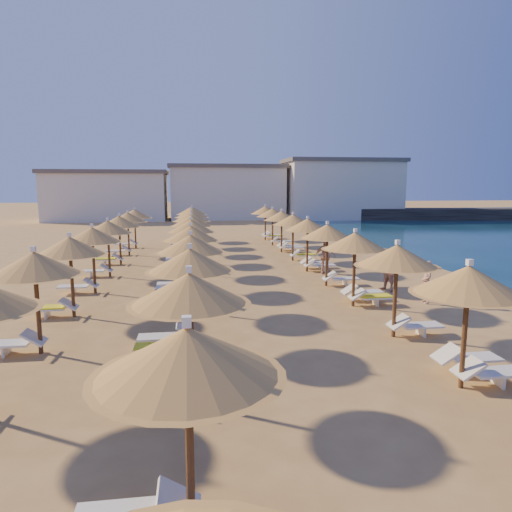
{
  "coord_description": "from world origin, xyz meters",
  "views": [
    {
      "loc": [
        -3.64,
        -17.0,
        4.61
      ],
      "look_at": [
        -0.75,
        4.0,
        1.3
      ],
      "focal_mm": 32.0,
      "sensor_mm": 36.0,
      "label": 1
    }
  ],
  "objects": [
    {
      "name": "hotel_blocks",
      "position": [
        2.12,
        45.13,
        3.7
      ],
      "size": [
        46.89,
        10.61,
        8.1
      ],
      "color": "silver",
      "rests_on": "ground"
    },
    {
      "name": "beachgoer_a",
      "position": [
        5.38,
        -0.6,
        0.84
      ],
      "size": [
        0.49,
        0.67,
        1.69
      ],
      "primitive_type": "imported",
      "rotation": [
        0.0,
        0.0,
        -1.71
      ],
      "color": "tan",
      "rests_on": "ground"
    },
    {
      "name": "beachgoer_b",
      "position": [
        4.74,
        1.55,
        0.93
      ],
      "size": [
        1.03,
        1.12,
        1.86
      ],
      "primitive_type": "imported",
      "rotation": [
        0.0,
        0.0,
        -1.12
      ],
      "color": "tan",
      "rests_on": "ground"
    },
    {
      "name": "jetty",
      "position": [
        28.29,
        40.39,
        0.75
      ],
      "size": [
        30.25,
        8.77,
        1.5
      ],
      "primitive_type": "cube",
      "rotation": [
        0.0,
        0.0,
        -0.16
      ],
      "color": "black",
      "rests_on": "ground"
    },
    {
      "name": "loungers",
      "position": [
        -2.15,
        3.22,
        0.34
      ],
      "size": [
        13.33,
        37.49,
        0.66
      ],
      "color": "white",
      "rests_on": "ground"
    },
    {
      "name": "parasol_row_inland",
      "position": [
        -7.9,
        4.75,
        2.47
      ],
      "size": [
        2.54,
        27.73,
        2.99
      ],
      "color": "brown",
      "rests_on": "ground"
    },
    {
      "name": "parasol_row_east",
      "position": [
        2.38,
        2.96,
        2.47
      ],
      "size": [
        2.54,
        38.53,
        2.99
      ],
      "color": "brown",
      "rests_on": "ground"
    },
    {
      "name": "parasol_row_west",
      "position": [
        -3.75,
        2.96,
        2.47
      ],
      "size": [
        2.54,
        38.53,
        2.99
      ],
      "color": "brown",
      "rests_on": "ground"
    },
    {
      "name": "beachgoer_c",
      "position": [
        3.15,
        5.83,
        0.92
      ],
      "size": [
        1.16,
        0.8,
        1.83
      ],
      "primitive_type": "imported",
      "rotation": [
        0.0,
        0.0,
        -0.36
      ],
      "color": "tan",
      "rests_on": "ground"
    },
    {
      "name": "ground",
      "position": [
        0.0,
        0.0,
        0.0
      ],
      "size": [
        220.0,
        220.0,
        0.0
      ],
      "primitive_type": "plane",
      "color": "tan",
      "rests_on": "ground"
    }
  ]
}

